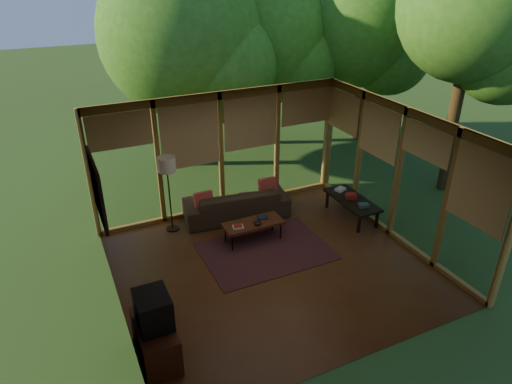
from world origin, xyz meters
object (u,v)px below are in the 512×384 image
floor_lamp (167,169)px  coffee_table (253,224)px  media_cabinet (156,341)px  side_console (352,201)px  television (153,310)px  sofa (236,203)px

floor_lamp → coffee_table: floor_lamp is taller
media_cabinet → side_console: 5.31m
media_cabinet → coffee_table: 3.33m
media_cabinet → television: size_ratio=1.82×
floor_lamp → coffee_table: size_ratio=1.38×
sofa → coffee_table: (-0.07, -1.05, 0.06)m
television → media_cabinet: bearing=180.0°
sofa → floor_lamp: bearing=5.0°
media_cabinet → floor_lamp: floor_lamp is taller
television → floor_lamp: size_ratio=0.33×
television → coffee_table: television is taller
television → floor_lamp: floor_lamp is taller
media_cabinet → side_console: size_ratio=0.71×
sofa → floor_lamp: floor_lamp is taller
side_console → floor_lamp: bearing=162.5°
sofa → television: bearing=59.1°
side_console → coffee_table: bearing=178.7°
media_cabinet → side_console: bearing=23.5°
coffee_table → side_console: side_console is taller
side_console → television: bearing=-156.4°
television → floor_lamp: (1.14, 3.30, 0.56)m
sofa → floor_lamp: size_ratio=1.38×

